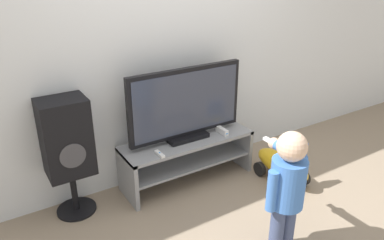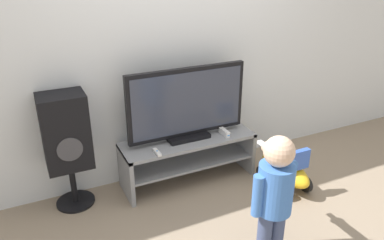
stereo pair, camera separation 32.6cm
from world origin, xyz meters
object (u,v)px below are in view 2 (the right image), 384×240
(television, at_px, (187,105))
(remote_primary, at_px, (157,152))
(game_console, at_px, (224,132))
(speaker_tower, at_px, (66,135))
(child, at_px, (274,189))
(ride_on_toy, at_px, (285,170))

(television, distance_m, remote_primary, 0.50)
(game_console, bearing_deg, speaker_tower, 173.58)
(child, bearing_deg, ride_on_toy, 44.88)
(child, relative_size, ride_on_toy, 1.53)
(television, bearing_deg, ride_on_toy, -33.42)
(television, height_order, ride_on_toy, television)
(game_console, relative_size, speaker_tower, 0.16)
(remote_primary, bearing_deg, game_console, 5.82)
(ride_on_toy, bearing_deg, television, 146.58)
(speaker_tower, bearing_deg, remote_primary, -18.28)
(speaker_tower, distance_m, ride_on_toy, 1.95)
(ride_on_toy, bearing_deg, remote_primary, 162.87)
(game_console, height_order, remote_primary, game_console)
(television, bearing_deg, speaker_tower, 176.16)
(game_console, xyz_separation_m, child, (-0.24, -1.07, 0.09))
(remote_primary, bearing_deg, television, 23.74)
(television, height_order, game_console, television)
(game_console, relative_size, ride_on_toy, 0.26)
(television, distance_m, speaker_tower, 1.05)
(game_console, xyz_separation_m, ride_on_toy, (0.42, -0.41, -0.29))
(child, height_order, speaker_tower, speaker_tower)
(child, relative_size, speaker_tower, 0.94)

